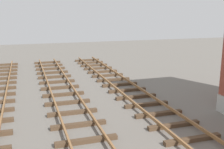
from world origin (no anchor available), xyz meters
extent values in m
cube|color=#4C3826|center=(1.18, 3.64, 0.09)|extent=(2.50, 0.24, 0.18)
cube|color=#4C3826|center=(1.18, 5.09, 0.09)|extent=(2.50, 0.24, 0.18)
cube|color=#4C3826|center=(1.18, 6.55, 0.09)|extent=(2.50, 0.24, 0.18)
cube|color=#4C3826|center=(1.18, 8.00, 0.09)|extent=(2.50, 0.24, 0.18)
cube|color=#4C3826|center=(1.18, 9.46, 0.09)|extent=(2.50, 0.24, 0.18)
cube|color=#4C3826|center=(1.18, 10.91, 0.09)|extent=(2.50, 0.24, 0.18)
cube|color=#4C3826|center=(1.18, 12.36, 0.09)|extent=(2.50, 0.24, 0.18)
cube|color=#4C3826|center=(1.18, 13.82, 0.09)|extent=(2.50, 0.24, 0.18)
cube|color=#4C3826|center=(1.18, 15.27, 0.09)|extent=(2.50, 0.24, 0.18)
cube|color=#4C3826|center=(1.18, 16.73, 0.09)|extent=(2.50, 0.24, 0.18)
cube|color=#4C3826|center=(1.18, 18.18, 0.09)|extent=(2.50, 0.24, 0.18)
cube|color=#4C3826|center=(1.18, 19.64, 0.09)|extent=(2.50, 0.24, 0.18)
cube|color=#4C3826|center=(1.18, 21.09, 0.09)|extent=(2.50, 0.24, 0.18)
cube|color=#4C3826|center=(1.18, 22.55, 0.09)|extent=(2.50, 0.24, 0.18)
cube|color=#4C3826|center=(-2.85, 4.82, 0.09)|extent=(2.50, 0.24, 0.18)
cube|color=#4C3826|center=(-2.85, 6.42, 0.09)|extent=(2.50, 0.24, 0.18)
cube|color=#4C3826|center=(-2.85, 8.03, 0.09)|extent=(2.50, 0.24, 0.18)
cube|color=#4C3826|center=(-2.85, 9.63, 0.09)|extent=(2.50, 0.24, 0.18)
cube|color=#4C3826|center=(-2.85, 11.24, 0.09)|extent=(2.50, 0.24, 0.18)
cube|color=#4C3826|center=(-2.85, 12.84, 0.09)|extent=(2.50, 0.24, 0.18)
cube|color=#4C3826|center=(-2.85, 14.45, 0.09)|extent=(2.50, 0.24, 0.18)
cube|color=#4C3826|center=(-2.85, 16.05, 0.09)|extent=(2.50, 0.24, 0.18)
cube|color=#4C3826|center=(-2.85, 17.66, 0.09)|extent=(2.50, 0.24, 0.18)
cube|color=#4C3826|center=(-2.85, 19.26, 0.09)|extent=(2.50, 0.24, 0.18)
cube|color=#4C3826|center=(-2.85, 20.87, 0.09)|extent=(2.50, 0.24, 0.18)
cube|color=#4C3826|center=(-2.85, 22.47, 0.09)|extent=(2.50, 0.24, 0.18)
cube|color=#4C3826|center=(-6.87, 18.18, 0.09)|extent=(2.50, 0.24, 0.18)
cube|color=#4C3826|center=(-6.87, 19.64, 0.09)|extent=(2.50, 0.24, 0.18)
cube|color=#4C3826|center=(-6.87, 21.09, 0.09)|extent=(2.50, 0.24, 0.18)
cube|color=#4C3826|center=(-6.87, 22.55, 0.09)|extent=(2.50, 0.24, 0.18)
camera|label=1|loc=(-4.92, -4.93, 5.05)|focal=44.12mm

